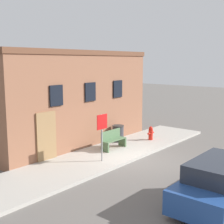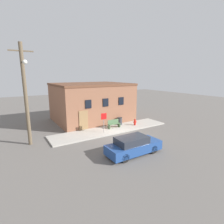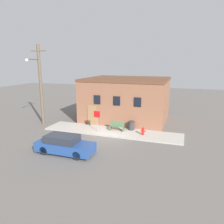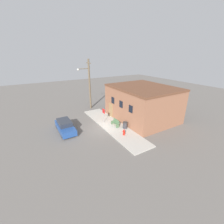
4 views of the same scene
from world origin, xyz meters
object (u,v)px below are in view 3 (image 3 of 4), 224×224
at_px(trash_bin, 131,126).
at_px(fire_hydrant, 143,131).
at_px(bench, 117,126).
at_px(parked_car, 64,145).
at_px(stop_sign, 97,117).
at_px(utility_pole, 40,83).

bearing_deg(trash_bin, fire_hydrant, -39.59).
distance_m(fire_hydrant, bench, 2.66).
distance_m(bench, parked_car, 6.43).
bearing_deg(bench, fire_hydrant, -9.70).
height_order(stop_sign, trash_bin, stop_sign).
bearing_deg(stop_sign, utility_pole, 173.10).
relative_size(stop_sign, bench, 1.43).
distance_m(fire_hydrant, parked_car, 7.36).
xyz_separation_m(utility_pole, parked_car, (6.34, -6.06, -3.76)).
height_order(stop_sign, bench, stop_sign).
distance_m(trash_bin, parked_car, 7.55).
relative_size(bench, utility_pole, 0.17).
xyz_separation_m(stop_sign, parked_car, (-0.41, -5.24, -0.84)).
relative_size(utility_pole, parked_car, 1.93).
relative_size(fire_hydrant, trash_bin, 0.85).
xyz_separation_m(fire_hydrant, bench, (-2.62, 0.45, 0.07)).
xyz_separation_m(fire_hydrant, utility_pole, (-11.10, 0.44, 3.94)).
height_order(stop_sign, parked_car, stop_sign).
relative_size(stop_sign, parked_car, 0.46).
bearing_deg(fire_hydrant, parked_car, -130.22).
bearing_deg(trash_bin, utility_pole, -175.89).
bearing_deg(parked_car, utility_pole, 136.33).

